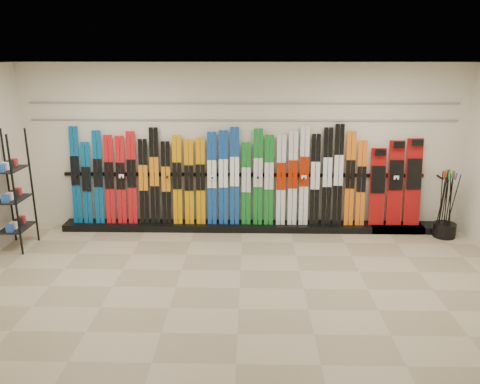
{
  "coord_description": "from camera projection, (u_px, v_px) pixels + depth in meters",
  "views": [
    {
      "loc": [
        0.13,
        -5.86,
        3.11
      ],
      "look_at": [
        -0.02,
        1.0,
        1.1
      ],
      "focal_mm": 35.0,
      "sensor_mm": 36.0,
      "label": 1
    }
  ],
  "objects": [
    {
      "name": "floor",
      "position": [
        240.0,
        288.0,
        6.5
      ],
      "size": [
        8.0,
        8.0,
        0.0
      ],
      "primitive_type": "plane",
      "color": "gray",
      "rests_on": "ground"
    },
    {
      "name": "back_wall",
      "position": [
        243.0,
        148.0,
        8.47
      ],
      "size": [
        8.0,
        0.0,
        8.0
      ],
      "primitive_type": "plane",
      "rotation": [
        1.57,
        0.0,
        0.0
      ],
      "color": "beige",
      "rests_on": "floor"
    },
    {
      "name": "ceiling",
      "position": [
        240.0,
        65.0,
        5.65
      ],
      "size": [
        8.0,
        8.0,
        0.0
      ],
      "primitive_type": "plane",
      "rotation": [
        3.14,
        0.0,
        0.0
      ],
      "color": "silver",
      "rests_on": "back_wall"
    },
    {
      "name": "ski_rack_base",
      "position": [
        254.0,
        226.0,
        8.66
      ],
      "size": [
        8.0,
        0.4,
        0.12
      ],
      "primitive_type": "cube",
      "color": "black",
      "rests_on": "floor"
    },
    {
      "name": "skis",
      "position": [
        219.0,
        179.0,
        8.47
      ],
      "size": [
        5.36,
        0.22,
        1.83
      ],
      "color": "#064D82",
      "rests_on": "ski_rack_base"
    },
    {
      "name": "snowboards",
      "position": [
        396.0,
        184.0,
        8.46
      ],
      "size": [
        0.92,
        0.24,
        1.57
      ],
      "color": "#990C0C",
      "rests_on": "ski_rack_base"
    },
    {
      "name": "accessory_rack",
      "position": [
        12.0,
        191.0,
        7.61
      ],
      "size": [
        0.4,
        0.6,
        1.97
      ],
      "primitive_type": "cube",
      "color": "black",
      "rests_on": "floor"
    },
    {
      "name": "pole_bin",
      "position": [
        444.0,
        230.0,
        8.31
      ],
      "size": [
        0.39,
        0.39,
        0.25
      ],
      "primitive_type": "cylinder",
      "color": "black",
      "rests_on": "floor"
    },
    {
      "name": "ski_poles",
      "position": [
        446.0,
        204.0,
        8.18
      ],
      "size": [
        0.26,
        0.38,
        1.18
      ],
      "color": "black",
      "rests_on": "pole_bin"
    },
    {
      "name": "slatwall_rail_0",
      "position": [
        243.0,
        120.0,
        8.31
      ],
      "size": [
        7.6,
        0.02,
        0.03
      ],
      "primitive_type": "cube",
      "color": "gray",
      "rests_on": "back_wall"
    },
    {
      "name": "slatwall_rail_1",
      "position": [
        243.0,
        103.0,
        8.23
      ],
      "size": [
        7.6,
        0.02,
        0.03
      ],
      "primitive_type": "cube",
      "color": "gray",
      "rests_on": "back_wall"
    }
  ]
}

